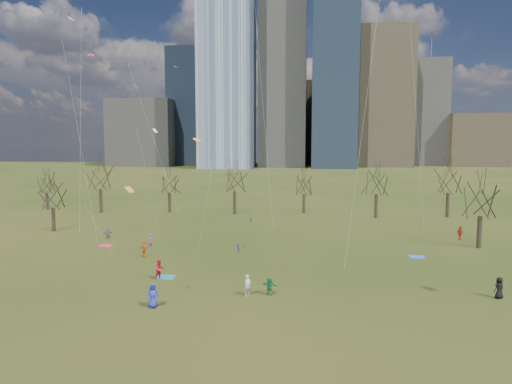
# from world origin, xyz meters

# --- Properties ---
(ground) EXTENTS (500.00, 500.00, 0.00)m
(ground) POSITION_xyz_m (0.00, 0.00, 0.00)
(ground) COLOR black
(ground) RESTS_ON ground
(downtown_skyline) EXTENTS (212.50, 78.00, 118.00)m
(downtown_skyline) POSITION_xyz_m (-2.43, 210.64, 39.01)
(downtown_skyline) COLOR slate
(downtown_skyline) RESTS_ON ground
(bare_tree_row) EXTENTS (113.04, 29.80, 9.50)m
(bare_tree_row) POSITION_xyz_m (-0.09, 37.22, 6.12)
(bare_tree_row) COLOR black
(bare_tree_row) RESTS_ON ground
(blanket_teal) EXTENTS (1.60, 1.50, 0.03)m
(blanket_teal) POSITION_xyz_m (-7.29, 2.06, 0.01)
(blanket_teal) COLOR teal
(blanket_teal) RESTS_ON ground
(blanket_navy) EXTENTS (1.60, 1.50, 0.03)m
(blanket_navy) POSITION_xyz_m (17.67, 12.56, 0.01)
(blanket_navy) COLOR blue
(blanket_navy) RESTS_ON ground
(blanket_crimson) EXTENTS (1.60, 1.50, 0.03)m
(blanket_crimson) POSITION_xyz_m (-18.66, 13.97, 0.01)
(blanket_crimson) COLOR red
(blanket_crimson) RESTS_ON ground
(person_0) EXTENTS (1.09, 0.93, 1.89)m
(person_0) POSITION_xyz_m (-5.80, -5.69, 0.95)
(person_0) COLOR #252BA4
(person_0) RESTS_ON ground
(person_1) EXTENTS (0.72, 0.76, 1.75)m
(person_1) POSITION_xyz_m (0.97, -2.20, 0.87)
(person_1) COLOR silver
(person_1) RESTS_ON ground
(person_2) EXTENTS (1.14, 1.16, 1.89)m
(person_2) POSITION_xyz_m (-7.62, 1.36, 0.94)
(person_2) COLOR red
(person_2) RESTS_ON ground
(person_4) EXTENTS (1.09, 0.89, 1.73)m
(person_4) POSITION_xyz_m (-11.92, 8.97, 0.87)
(person_4) COLOR orange
(person_4) RESTS_ON ground
(person_5) EXTENTS (1.50, 0.82, 1.54)m
(person_5) POSITION_xyz_m (2.73, -1.77, 0.77)
(person_5) COLOR #1A7841
(person_5) RESTS_ON ground
(person_6) EXTENTS (1.01, 0.87, 1.75)m
(person_6) POSITION_xyz_m (21.05, -0.52, 0.87)
(person_6) COLOR black
(person_6) RESTS_ON ground
(person_7) EXTENTS (0.44, 0.65, 1.76)m
(person_7) POSITION_xyz_m (-12.83, 13.40, 0.88)
(person_7) COLOR #86468C
(person_7) RESTS_ON ground
(person_8) EXTENTS (0.46, 0.53, 0.92)m
(person_8) POSITION_xyz_m (-2.20, 12.67, 0.46)
(person_8) COLOR #282EAF
(person_8) RESTS_ON ground
(person_10) EXTENTS (1.09, 0.90, 1.74)m
(person_10) POSITION_xyz_m (25.31, 22.66, 0.87)
(person_10) COLOR #AF2119
(person_10) RESTS_ON ground
(person_11) EXTENTS (1.38, 1.11, 1.47)m
(person_11) POSITION_xyz_m (-19.96, 17.61, 0.74)
(person_11) COLOR #5D5B60
(person_11) RESTS_ON ground
(person_13) EXTENTS (0.61, 0.68, 1.55)m
(person_13) POSITION_xyz_m (-3.06, 31.78, 0.77)
(person_13) COLOR #1A7644
(person_13) RESTS_ON ground
(kites_airborne) EXTENTS (49.06, 45.25, 32.35)m
(kites_airborne) POSITION_xyz_m (0.34, 10.77, 13.65)
(kites_airborne) COLOR #FFA915
(kites_airborne) RESTS_ON ground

